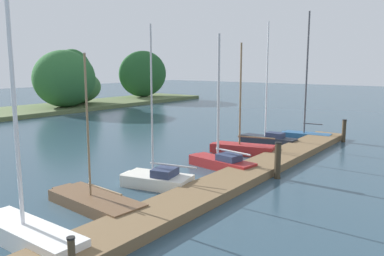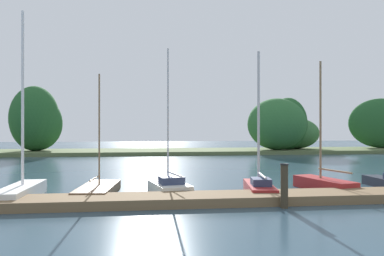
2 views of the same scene
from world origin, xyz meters
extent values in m
cube|color=brown|center=(0.00, 10.57, 0.17)|extent=(22.34, 1.80, 0.35)
ellipsoid|color=#2D6633|center=(10.24, 37.87, 3.36)|extent=(6.83, 5.47, 5.93)
ellipsoid|color=#235628|center=(11.84, 38.63, 3.44)|extent=(4.56, 4.05, 6.08)
ellipsoid|color=#235628|center=(24.90, 40.42, 3.54)|extent=(8.81, 3.14, 6.27)
ellipsoid|color=#386B38|center=(13.38, 40.02, 2.26)|extent=(5.71, 4.91, 3.73)
cube|color=white|center=(-9.66, 12.16, 0.28)|extent=(1.06, 3.89, 0.56)
cylinder|color=silver|center=(-9.65, 12.45, 4.09)|extent=(0.11, 0.11, 7.07)
cube|color=brown|center=(-6.73, 12.95, 0.20)|extent=(1.68, 3.92, 0.40)
cube|color=brown|center=(-6.59, 14.66, 0.18)|extent=(0.83, 1.02, 0.34)
cylinder|color=#7F6647|center=(-6.71, 13.23, 2.82)|extent=(0.07, 0.07, 4.82)
cylinder|color=#7F6647|center=(-6.78, 12.43, 0.79)|extent=(0.21, 1.80, 0.06)
cube|color=silver|center=(-3.68, 12.84, 0.24)|extent=(1.88, 2.93, 0.48)
cube|color=silver|center=(-3.94, 14.03, 0.22)|extent=(0.85, 0.82, 0.41)
cube|color=#2D3856|center=(-3.60, 12.51, 0.64)|extent=(1.14, 1.01, 0.31)
cylinder|color=#B7B7BC|center=(-3.72, 13.03, 3.43)|extent=(0.07, 0.07, 5.90)
cylinder|color=#B7B7BC|center=(-3.52, 12.15, 0.95)|extent=(0.51, 1.98, 0.07)
cube|color=maroon|center=(0.18, 12.21, 0.23)|extent=(1.53, 3.48, 0.46)
cube|color=maroon|center=(0.41, 13.70, 0.21)|extent=(0.69, 0.92, 0.39)
cube|color=#2D3856|center=(0.11, 11.79, 0.61)|extent=(0.92, 1.11, 0.30)
cylinder|color=#B7B7BC|center=(0.22, 12.45, 3.34)|extent=(0.11, 0.11, 5.77)
cylinder|color=#B7B7BC|center=(0.08, 11.57, 0.92)|extent=(0.39, 1.99, 0.09)
cube|color=maroon|center=(3.43, 12.84, 0.27)|extent=(1.78, 3.42, 0.55)
cube|color=maroon|center=(3.09, 14.26, 0.25)|extent=(0.75, 0.93, 0.47)
cylinder|color=#7F6647|center=(3.38, 13.07, 3.26)|extent=(0.10, 0.10, 5.43)
cylinder|color=#7F6647|center=(3.59, 12.19, 0.98)|extent=(0.56, 1.99, 0.08)
cube|color=#232833|center=(6.80, 12.94, 0.23)|extent=(0.96, 3.40, 0.46)
cube|color=#232833|center=(6.83, 14.46, 0.21)|extent=(0.51, 0.85, 0.39)
cube|color=#2D3856|center=(6.80, 12.52, 0.61)|extent=(0.69, 1.03, 0.30)
cylinder|color=silver|center=(6.81, 13.20, 3.91)|extent=(0.09, 0.09, 6.91)
cube|color=#285684|center=(10.00, 11.69, 0.18)|extent=(1.38, 3.09, 0.37)
cube|color=#285684|center=(9.84, 13.03, 0.17)|extent=(0.65, 0.81, 0.31)
cylinder|color=#4C4C51|center=(9.97, 11.92, 4.28)|extent=(0.12, 0.12, 7.82)
cylinder|color=#4C4C51|center=(10.04, 11.37, 0.99)|extent=(0.22, 1.23, 0.07)
cylinder|color=black|center=(-10.25, 9.50, 1.18)|extent=(0.19, 0.19, 0.04)
cylinder|color=#3D3323|center=(0.23, 9.43, 0.77)|extent=(0.26, 0.26, 1.55)
cylinder|color=black|center=(0.23, 9.43, 1.57)|extent=(0.30, 0.30, 0.04)
cylinder|color=#3D3323|center=(10.18, 9.42, 0.70)|extent=(0.24, 0.24, 1.39)
cylinder|color=black|center=(10.18, 9.42, 1.41)|extent=(0.28, 0.28, 0.04)
camera|label=1|loc=(-15.09, 2.72, 4.87)|focal=36.71mm
camera|label=2|loc=(-4.65, -3.31, 2.84)|focal=34.72mm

